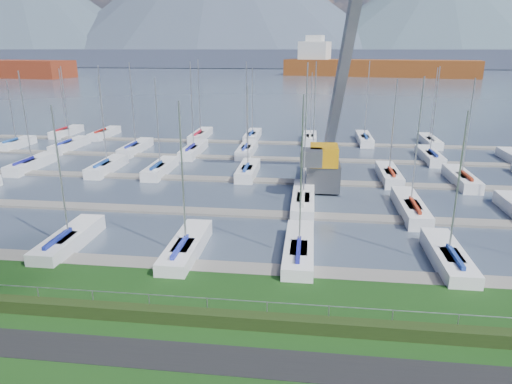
# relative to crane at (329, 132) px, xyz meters

# --- Properties ---
(path) EXTENTS (160.00, 2.00, 0.04)m
(path) POSITION_rel_crane_xyz_m (-5.59, -27.66, -5.32)
(path) COLOR black
(path) RESTS_ON grass
(water) EXTENTS (800.00, 540.00, 0.20)m
(water) POSITION_rel_crane_xyz_m (-5.59, 235.34, -5.73)
(water) COLOR #414C5F
(hedge) EXTENTS (80.00, 0.70, 0.70)m
(hedge) POSITION_rel_crane_xyz_m (-5.59, -25.06, -4.98)
(hedge) COLOR black
(hedge) RESTS_ON grass
(fence) EXTENTS (80.00, 0.04, 0.04)m
(fence) POSITION_rel_crane_xyz_m (-5.59, -24.66, -4.13)
(fence) COLOR gray
(fence) RESTS_ON grass
(foothill) EXTENTS (900.00, 80.00, 12.00)m
(foothill) POSITION_rel_crane_xyz_m (-5.59, 305.34, 0.67)
(foothill) COLOR #3D445A
(foothill) RESTS_ON water
(mountains) EXTENTS (1190.00, 360.00, 115.00)m
(mountains) POSITION_rel_crane_xyz_m (1.76, 379.97, 41.35)
(mountains) COLOR #48576A
(mountains) RESTS_ON water
(docks) EXTENTS (90.00, 41.60, 0.25)m
(docks) POSITION_rel_crane_xyz_m (-5.59, 1.34, -5.55)
(docks) COLOR slate
(docks) RESTS_ON water
(crane) EXTENTS (5.53, 13.21, 22.35)m
(crane) POSITION_rel_crane_xyz_m (0.00, 0.00, 0.00)
(crane) COLOR #505257
(crane) RESTS_ON water
(cargo_ship_mid) EXTENTS (92.77, 37.31, 21.50)m
(cargo_ship_mid) POSITION_rel_crane_xyz_m (25.56, 191.22, -1.70)
(cargo_ship_mid) COLOR brown
(cargo_ship_mid) RESTS_ON water
(sailboat_fleet) EXTENTS (75.57, 49.26, 13.70)m
(sailboat_fleet) POSITION_rel_crane_xyz_m (-5.43, 4.23, 0.02)
(sailboat_fleet) COLOR silver
(sailboat_fleet) RESTS_ON water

